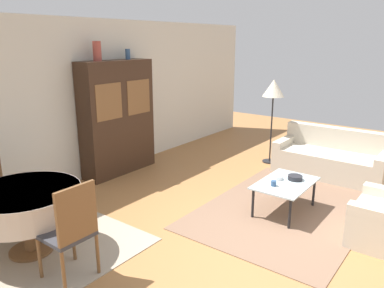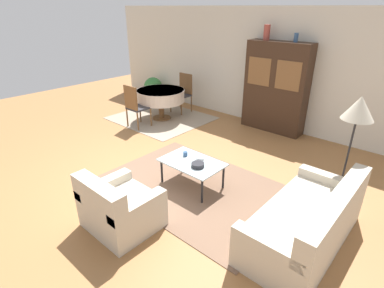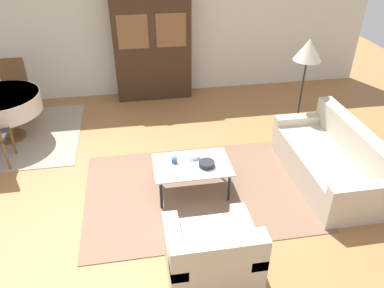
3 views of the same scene
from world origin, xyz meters
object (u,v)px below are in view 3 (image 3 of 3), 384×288
bowl (207,164)px  bowl_small (194,156)px  armchair (212,256)px  dining_table (1,104)px  couch (330,161)px  cup (174,160)px  dining_chair_far (14,85)px  floor_lamp (308,54)px  coffee_table (192,167)px  display_cabinet (152,47)px

bowl → bowl_small: bearing=121.8°
armchair → dining_table: bearing=129.6°
couch → cup: (-2.13, 0.12, 0.18)m
bowl_small → bowl: bearing=-58.2°
dining_chair_far → bowl: size_ratio=5.07×
floor_lamp → bowl: 2.33m
armchair → couch: bearing=34.7°
couch → dining_chair_far: dining_chair_far is taller
dining_table → bowl: (2.91, -1.94, -0.14)m
cup → bowl_small: bearing=13.7°
couch → bowl: 1.74m
coffee_table → couch: bearing=-1.3°
floor_lamp → armchair: bearing=-127.7°
bowl_small → coffee_table: bearing=-109.1°
display_cabinet → bowl: 3.25m
armchair → display_cabinet: bearing=92.6°
cup → dining_table: bearing=144.5°
couch → bowl_small: bearing=84.3°
armchair → dining_chair_far: (-2.70, 4.09, 0.28)m
dining_chair_far → bowl_small: (2.78, -2.56, -0.11)m
bowl → bowl_small: size_ratio=1.43×
display_cabinet → cup: size_ratio=26.84×
display_cabinet → dining_chair_far: 2.56m
armchair → floor_lamp: 3.39m
couch → coffee_table: bearing=88.7°
bowl → bowl_small: bowl is taller
floor_lamp → bowl: bearing=-145.3°
display_cabinet → dining_table: display_cabinet is taller
couch → display_cabinet: 3.88m
coffee_table → bowl: size_ratio=4.86×
coffee_table → dining_chair_far: (-2.73, 2.70, 0.18)m
couch → bowl_small: 1.88m
display_cabinet → armchair: bearing=-87.4°
dining_chair_far → floor_lamp: bearing=161.6°
floor_lamp → bowl_small: size_ratio=11.47×
armchair → dining_chair_far: 4.91m
cup → armchair: bearing=-82.9°
dining_table → dining_chair_far: 0.83m
coffee_table → dining_chair_far: dining_chair_far is taller
bowl_small → armchair: bearing=-93.1°
armchair → floor_lamp: (1.96, 2.54, 1.11)m
dining_chair_far → cup: 3.63m
armchair → dining_table: armchair is taller
dining_table → cup: bearing=-35.5°
armchair → bowl: bearing=80.9°
couch → dining_chair_far: (-4.64, 2.74, 0.28)m
floor_lamp → couch: bearing=-90.8°
coffee_table → floor_lamp: (1.93, 1.15, 1.01)m
armchair → bowl: (0.21, 1.32, 0.17)m
coffee_table → armchair: bearing=-91.4°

